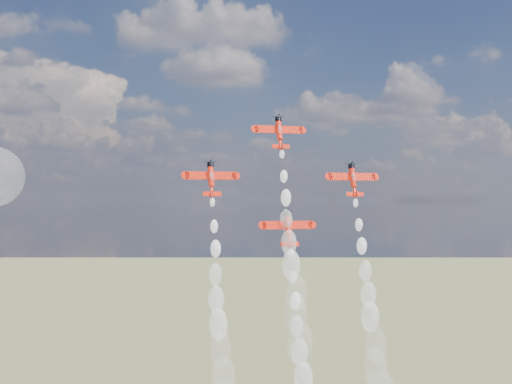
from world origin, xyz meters
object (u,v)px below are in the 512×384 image
at_px(plane_lead, 279,132).
at_px(plane_slot, 288,228).
at_px(plane_right, 353,179).
at_px(plane_left, 211,178).

xyz_separation_m(plane_lead, plane_slot, (0.00, -7.16, -20.55)).
distance_m(plane_right, plane_slot, 18.98).
xyz_separation_m(plane_left, plane_right, (31.09, 0.00, 0.00)).
bearing_deg(plane_slot, plane_lead, 90.00).
distance_m(plane_left, plane_slot, 18.98).
bearing_deg(plane_left, plane_slot, -12.97).
bearing_deg(plane_right, plane_slot, -167.03).
distance_m(plane_lead, plane_slot, 21.77).
distance_m(plane_lead, plane_left, 18.98).
bearing_deg(plane_slot, plane_right, 12.97).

